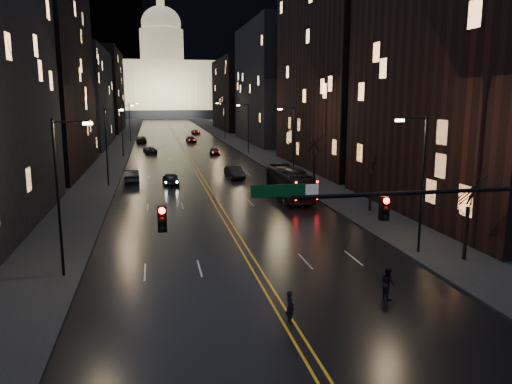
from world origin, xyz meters
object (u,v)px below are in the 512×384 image
bus (289,183)px  oncoming_car_a (171,179)px  oncoming_car_b (132,176)px  traffic_signal (436,217)px  pedestrian_b (388,283)px  receding_car_a (234,172)px  pedestrian_a (290,307)px

bus → oncoming_car_a: bearing=140.9°
oncoming_car_b → traffic_signal: bearing=105.0°
bus → pedestrian_b: (-1.95, -26.17, -0.69)m
traffic_signal → receding_car_a: (-1.78, 43.04, -4.31)m
oncoming_car_b → pedestrian_b: 41.22m
pedestrian_b → receding_car_a: bearing=0.1°
traffic_signal → bus: traffic_signal is taller
oncoming_car_a → pedestrian_a: pedestrian_a is taller
traffic_signal → bus: 30.04m
traffic_signal → pedestrian_a: traffic_signal is taller
bus → oncoming_car_b: bearing=143.5°
bus → pedestrian_a: bearing=-103.9°
traffic_signal → pedestrian_b: (-0.23, 3.60, -4.28)m
pedestrian_b → oncoming_car_b: bearing=18.0°
oncoming_car_a → receding_car_a: receding_car_a is taller
traffic_signal → oncoming_car_b: bearing=108.8°
oncoming_car_b → pedestrian_a: bearing=98.1°
pedestrian_a → traffic_signal: bearing=-118.2°
bus → pedestrian_a: 28.93m
traffic_signal → bus: (1.73, 29.77, -3.59)m
oncoming_car_b → receding_car_a: bearing=179.5°
pedestrian_a → pedestrian_b: pedestrian_b is taller
oncoming_car_b → receding_car_a: size_ratio=1.02×
traffic_signal → pedestrian_a: bearing=162.3°
oncoming_car_b → pedestrian_b: (14.18, -38.70, 0.02)m
bus → oncoming_car_a: 15.23m
bus → oncoming_car_a: size_ratio=2.46×
bus → pedestrian_a: bus is taller
traffic_signal → oncoming_car_b: size_ratio=3.54×
traffic_signal → oncoming_car_a: traffic_signal is taller
oncoming_car_a → pedestrian_b: bearing=101.9°
traffic_signal → pedestrian_a: 7.51m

